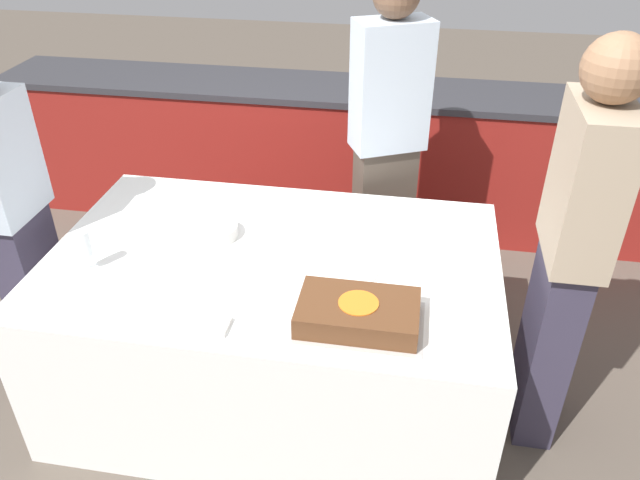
{
  "coord_description": "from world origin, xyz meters",
  "views": [
    {
      "loc": [
        0.56,
        -2.08,
        2.22
      ],
      "look_at": [
        0.2,
        0.0,
        0.86
      ],
      "focal_mm": 35.0,
      "sensor_mm": 36.0,
      "label": 1
    }
  ],
  "objects_px": {
    "cake": "(358,313)",
    "plate_stack": "(213,231)",
    "wine_glass": "(85,244)",
    "person_seated_left": "(15,218)",
    "person_cutting_cake": "(387,146)",
    "person_seated_right": "(569,253)"
  },
  "relations": [
    {
      "from": "cake",
      "to": "plate_stack",
      "type": "relative_size",
      "value": 2.17
    },
    {
      "from": "wine_glass",
      "to": "person_seated_left",
      "type": "bearing_deg",
      "value": 154.75
    },
    {
      "from": "wine_glass",
      "to": "person_cutting_cake",
      "type": "height_order",
      "value": "person_cutting_cake"
    },
    {
      "from": "plate_stack",
      "to": "person_seated_right",
      "type": "height_order",
      "value": "person_seated_right"
    },
    {
      "from": "person_cutting_cake",
      "to": "person_seated_right",
      "type": "relative_size",
      "value": 1.02
    },
    {
      "from": "cake",
      "to": "wine_glass",
      "type": "relative_size",
      "value": 2.69
    },
    {
      "from": "person_cutting_cake",
      "to": "wine_glass",
      "type": "bearing_deg",
      "value": 16.97
    },
    {
      "from": "wine_glass",
      "to": "person_seated_right",
      "type": "height_order",
      "value": "person_seated_right"
    },
    {
      "from": "cake",
      "to": "person_seated_right",
      "type": "bearing_deg",
      "value": 25.8
    },
    {
      "from": "cake",
      "to": "person_seated_right",
      "type": "height_order",
      "value": "person_seated_right"
    },
    {
      "from": "cake",
      "to": "plate_stack",
      "type": "distance_m",
      "value": 0.84
    },
    {
      "from": "cake",
      "to": "person_seated_right",
      "type": "distance_m",
      "value": 0.84
    },
    {
      "from": "person_seated_left",
      "to": "person_seated_right",
      "type": "relative_size",
      "value": 0.92
    },
    {
      "from": "person_cutting_cake",
      "to": "person_seated_left",
      "type": "relative_size",
      "value": 1.11
    },
    {
      "from": "person_seated_right",
      "to": "person_seated_left",
      "type": "bearing_deg",
      "value": -90.0
    },
    {
      "from": "person_cutting_cake",
      "to": "person_seated_right",
      "type": "distance_m",
      "value": 1.11
    },
    {
      "from": "cake",
      "to": "person_seated_left",
      "type": "bearing_deg",
      "value": 166.79
    },
    {
      "from": "plate_stack",
      "to": "person_cutting_cake",
      "type": "bearing_deg",
      "value": 45.85
    },
    {
      "from": "cake",
      "to": "person_seated_left",
      "type": "height_order",
      "value": "person_seated_left"
    },
    {
      "from": "person_cutting_cake",
      "to": "person_seated_left",
      "type": "bearing_deg",
      "value": 1.77
    },
    {
      "from": "cake",
      "to": "person_cutting_cake",
      "type": "relative_size",
      "value": 0.27
    },
    {
      "from": "plate_stack",
      "to": "person_seated_left",
      "type": "height_order",
      "value": "person_seated_left"
    }
  ]
}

